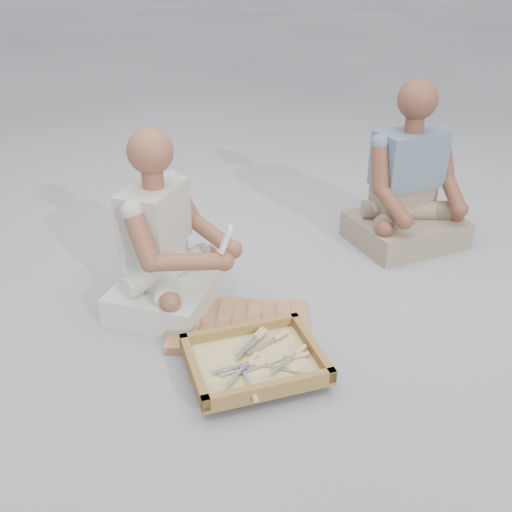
{
  "coord_description": "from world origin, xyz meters",
  "views": [
    {
      "loc": [
        -0.06,
        -2.04,
        1.51
      ],
      "look_at": [
        -0.07,
        0.21,
        0.3
      ],
      "focal_mm": 40.0,
      "sensor_mm": 36.0,
      "label": 1
    }
  ],
  "objects_px": {
    "carved_panel": "(240,326)",
    "tool_tray": "(255,361)",
    "companion": "(409,192)",
    "craftsman": "(166,250)"
  },
  "relations": [
    {
      "from": "tool_tray",
      "to": "companion",
      "type": "xyz_separation_m",
      "value": [
        0.86,
        1.2,
        0.24
      ]
    },
    {
      "from": "carved_panel",
      "to": "companion",
      "type": "xyz_separation_m",
      "value": [
        0.93,
        0.9,
        0.29
      ]
    },
    {
      "from": "craftsman",
      "to": "companion",
      "type": "height_order",
      "value": "companion"
    },
    {
      "from": "tool_tray",
      "to": "carved_panel",
      "type": "bearing_deg",
      "value": 102.7
    },
    {
      "from": "carved_panel",
      "to": "craftsman",
      "type": "distance_m",
      "value": 0.49
    },
    {
      "from": "carved_panel",
      "to": "tool_tray",
      "type": "distance_m",
      "value": 0.31
    },
    {
      "from": "tool_tray",
      "to": "craftsman",
      "type": "relative_size",
      "value": 0.73
    },
    {
      "from": "carved_panel",
      "to": "tool_tray",
      "type": "bearing_deg",
      "value": -77.3
    },
    {
      "from": "craftsman",
      "to": "companion",
      "type": "distance_m",
      "value": 1.45
    },
    {
      "from": "companion",
      "to": "tool_tray",
      "type": "bearing_deg",
      "value": 30.07
    }
  ]
}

